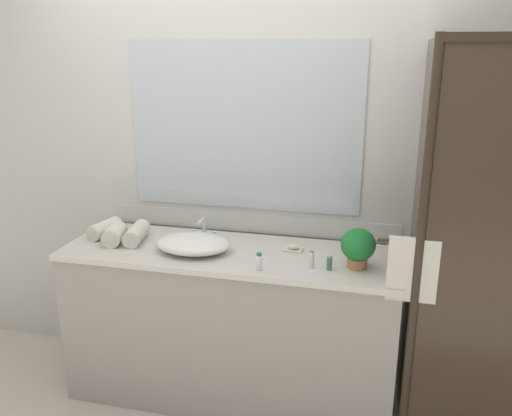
{
  "coord_description": "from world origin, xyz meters",
  "views": [
    {
      "loc": [
        0.77,
        -2.5,
        1.93
      ],
      "look_at": [
        0.15,
        0.0,
        1.15
      ],
      "focal_mm": 36.63,
      "sensor_mm": 36.0,
      "label": 1
    }
  ],
  "objects_px": {
    "soap_dish": "(293,248)",
    "rolled_towel_far_edge": "(137,234)",
    "amenity_bottle_lotion": "(329,263)",
    "amenity_bottle_shampoo": "(259,262)",
    "rolled_towel_middle": "(114,234)",
    "potted_plant": "(358,246)",
    "amenity_bottle_conditioner": "(311,260)",
    "faucet": "(204,233)",
    "sink_basin": "(193,244)",
    "rolled_towel_near_edge": "(105,229)"
  },
  "relations": [
    {
      "from": "sink_basin",
      "to": "amenity_bottle_lotion",
      "type": "relative_size",
      "value": 5.15
    },
    {
      "from": "soap_dish",
      "to": "amenity_bottle_conditioner",
      "type": "relative_size",
      "value": 1.08
    },
    {
      "from": "faucet",
      "to": "potted_plant",
      "type": "height_order",
      "value": "potted_plant"
    },
    {
      "from": "faucet",
      "to": "amenity_bottle_shampoo",
      "type": "bearing_deg",
      "value": -39.0
    },
    {
      "from": "faucet",
      "to": "amenity_bottle_lotion",
      "type": "relative_size",
      "value": 2.17
    },
    {
      "from": "amenity_bottle_lotion",
      "to": "rolled_towel_far_edge",
      "type": "height_order",
      "value": "rolled_towel_far_edge"
    },
    {
      "from": "potted_plant",
      "to": "amenity_bottle_shampoo",
      "type": "height_order",
      "value": "potted_plant"
    },
    {
      "from": "potted_plant",
      "to": "amenity_bottle_conditioner",
      "type": "relative_size",
      "value": 2.18
    },
    {
      "from": "faucet",
      "to": "amenity_bottle_conditioner",
      "type": "relative_size",
      "value": 1.84
    },
    {
      "from": "sink_basin",
      "to": "rolled_towel_far_edge",
      "type": "xyz_separation_m",
      "value": [
        -0.36,
        0.06,
        0.0
      ]
    },
    {
      "from": "amenity_bottle_lotion",
      "to": "soap_dish",
      "type": "bearing_deg",
      "value": 136.26
    },
    {
      "from": "sink_basin",
      "to": "soap_dish",
      "type": "height_order",
      "value": "sink_basin"
    },
    {
      "from": "soap_dish",
      "to": "amenity_bottle_lotion",
      "type": "relative_size",
      "value": 1.28
    },
    {
      "from": "potted_plant",
      "to": "amenity_bottle_conditioner",
      "type": "xyz_separation_m",
      "value": [
        -0.22,
        -0.06,
        -0.07
      ]
    },
    {
      "from": "amenity_bottle_conditioner",
      "to": "rolled_towel_near_edge",
      "type": "relative_size",
      "value": 0.45
    },
    {
      "from": "amenity_bottle_lotion",
      "to": "potted_plant",
      "type": "bearing_deg",
      "value": 24.13
    },
    {
      "from": "rolled_towel_near_edge",
      "to": "rolled_towel_middle",
      "type": "xyz_separation_m",
      "value": [
        0.11,
        -0.09,
        0.01
      ]
    },
    {
      "from": "faucet",
      "to": "rolled_towel_far_edge",
      "type": "distance_m",
      "value": 0.37
    },
    {
      "from": "sink_basin",
      "to": "rolled_towel_middle",
      "type": "bearing_deg",
      "value": 178.23
    },
    {
      "from": "faucet",
      "to": "soap_dish",
      "type": "relative_size",
      "value": 1.7
    },
    {
      "from": "sink_basin",
      "to": "rolled_towel_middle",
      "type": "height_order",
      "value": "rolled_towel_middle"
    },
    {
      "from": "faucet",
      "to": "rolled_towel_near_edge",
      "type": "xyz_separation_m",
      "value": [
        -0.58,
        -0.06,
        0.0
      ]
    },
    {
      "from": "amenity_bottle_lotion",
      "to": "faucet",
      "type": "bearing_deg",
      "value": 161.88
    },
    {
      "from": "rolled_towel_near_edge",
      "to": "faucet",
      "type": "bearing_deg",
      "value": 6.36
    },
    {
      "from": "soap_dish",
      "to": "potted_plant",
      "type": "bearing_deg",
      "value": -23.04
    },
    {
      "from": "rolled_towel_near_edge",
      "to": "rolled_towel_middle",
      "type": "height_order",
      "value": "rolled_towel_middle"
    },
    {
      "from": "potted_plant",
      "to": "sink_basin",
      "type": "bearing_deg",
      "value": 179.24
    },
    {
      "from": "sink_basin",
      "to": "amenity_bottle_conditioner",
      "type": "height_order",
      "value": "amenity_bottle_conditioner"
    },
    {
      "from": "amenity_bottle_shampoo",
      "to": "rolled_towel_middle",
      "type": "distance_m",
      "value": 0.88
    },
    {
      "from": "soap_dish",
      "to": "rolled_towel_far_edge",
      "type": "distance_m",
      "value": 0.88
    },
    {
      "from": "rolled_towel_near_edge",
      "to": "rolled_towel_far_edge",
      "type": "xyz_separation_m",
      "value": [
        0.22,
        -0.04,
        0.0
      ]
    },
    {
      "from": "faucet",
      "to": "potted_plant",
      "type": "relative_size",
      "value": 0.84
    },
    {
      "from": "faucet",
      "to": "rolled_towel_middle",
      "type": "height_order",
      "value": "faucet"
    },
    {
      "from": "sink_basin",
      "to": "rolled_towel_middle",
      "type": "relative_size",
      "value": 2.22
    },
    {
      "from": "faucet",
      "to": "sink_basin",
      "type": "bearing_deg",
      "value": -90.0
    },
    {
      "from": "soap_dish",
      "to": "amenity_bottle_lotion",
      "type": "distance_m",
      "value": 0.3
    },
    {
      "from": "soap_dish",
      "to": "amenity_bottle_lotion",
      "type": "height_order",
      "value": "amenity_bottle_lotion"
    },
    {
      "from": "amenity_bottle_shampoo",
      "to": "rolled_towel_far_edge",
      "type": "height_order",
      "value": "rolled_towel_far_edge"
    },
    {
      "from": "potted_plant",
      "to": "amenity_bottle_conditioner",
      "type": "bearing_deg",
      "value": -165.12
    },
    {
      "from": "amenity_bottle_lotion",
      "to": "rolled_towel_far_edge",
      "type": "xyz_separation_m",
      "value": [
        -1.09,
        0.13,
        0.01
      ]
    },
    {
      "from": "potted_plant",
      "to": "soap_dish",
      "type": "bearing_deg",
      "value": 156.96
    },
    {
      "from": "sink_basin",
      "to": "soap_dish",
      "type": "relative_size",
      "value": 4.03
    },
    {
      "from": "soap_dish",
      "to": "rolled_towel_middle",
      "type": "bearing_deg",
      "value": -173.05
    },
    {
      "from": "faucet",
      "to": "amenity_bottle_lotion",
      "type": "bearing_deg",
      "value": -18.12
    },
    {
      "from": "rolled_towel_middle",
      "to": "amenity_bottle_lotion",
      "type": "bearing_deg",
      "value": -4.02
    },
    {
      "from": "amenity_bottle_conditioner",
      "to": "rolled_towel_near_edge",
      "type": "xyz_separation_m",
      "value": [
        -1.22,
        0.17,
        0.0
      ]
    },
    {
      "from": "soap_dish",
      "to": "amenity_bottle_conditioner",
      "type": "height_order",
      "value": "amenity_bottle_conditioner"
    },
    {
      "from": "soap_dish",
      "to": "amenity_bottle_lotion",
      "type": "bearing_deg",
      "value": -43.74
    },
    {
      "from": "rolled_towel_middle",
      "to": "rolled_towel_far_edge",
      "type": "relative_size",
      "value": 0.78
    },
    {
      "from": "sink_basin",
      "to": "amenity_bottle_conditioner",
      "type": "distance_m",
      "value": 0.65
    }
  ]
}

